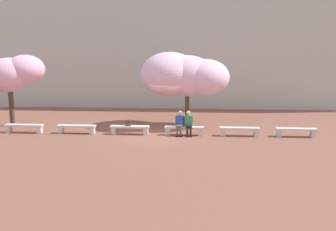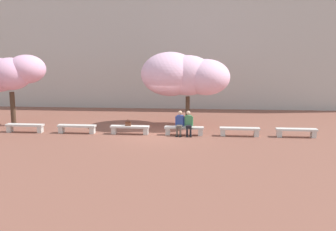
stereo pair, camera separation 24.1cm
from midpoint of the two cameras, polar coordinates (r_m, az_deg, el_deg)
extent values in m
plane|color=brown|center=(20.83, -1.30, -2.78)|extent=(100.00, 100.00, 0.00)
cube|color=#B7B2A8|center=(31.23, 0.79, 11.41)|extent=(33.00, 4.00, 10.78)
cube|color=beige|center=(22.65, -19.79, -1.30)|extent=(2.06, 0.45, 0.10)
cube|color=beige|center=(23.07, -21.69, -1.80)|extent=(0.24, 0.34, 0.35)
cube|color=beige|center=(22.35, -17.76, -1.93)|extent=(0.24, 0.34, 0.35)
cube|color=beige|center=(21.62, -12.80, -1.47)|extent=(2.06, 0.45, 0.10)
cube|color=beige|center=(21.95, -14.91, -1.99)|extent=(0.24, 0.34, 0.35)
cube|color=beige|center=(21.42, -10.59, -2.12)|extent=(0.24, 0.34, 0.35)
cube|color=beige|center=(20.94, -5.24, -1.63)|extent=(2.06, 0.45, 0.10)
cube|color=beige|center=(21.16, -7.52, -2.18)|extent=(0.24, 0.34, 0.35)
cube|color=beige|center=(20.85, -2.90, -2.29)|extent=(0.24, 0.34, 0.35)
cube|color=beige|center=(20.64, 2.69, -1.77)|extent=(2.06, 0.45, 0.10)
cube|color=beige|center=(20.75, 0.31, -2.34)|extent=(0.24, 0.34, 0.35)
cube|color=beige|center=(20.67, 5.06, -2.42)|extent=(0.24, 0.34, 0.35)
cube|color=beige|center=(20.75, 10.69, -1.87)|extent=(2.06, 0.45, 0.10)
cube|color=beige|center=(20.73, 8.30, -2.45)|extent=(0.24, 0.34, 0.35)
cube|color=beige|center=(20.89, 13.02, -2.51)|extent=(0.24, 0.34, 0.35)
cube|color=beige|center=(21.25, 18.46, -1.94)|extent=(2.06, 0.45, 0.10)
cube|color=beige|center=(21.12, 16.15, -2.52)|extent=(0.24, 0.34, 0.35)
cube|color=beige|center=(21.51, 20.66, -2.54)|extent=(0.24, 0.34, 0.35)
cube|color=black|center=(20.34, 1.62, -3.01)|extent=(0.13, 0.23, 0.06)
cylinder|color=brown|center=(20.35, 1.65, -2.39)|extent=(0.10, 0.10, 0.42)
cube|color=black|center=(20.31, 2.12, -3.03)|extent=(0.13, 0.23, 0.06)
cylinder|color=brown|center=(20.32, 2.15, -2.41)|extent=(0.10, 0.10, 0.42)
cube|color=brown|center=(20.46, 2.00, -1.56)|extent=(0.33, 0.43, 0.12)
cube|color=#2D4289|center=(20.62, 2.11, -0.70)|extent=(0.36, 0.26, 0.54)
sphere|color=tan|center=(20.55, 2.11, 0.41)|extent=(0.21, 0.21, 0.21)
cylinder|color=#2D4289|center=(20.64, 1.52, -0.80)|extent=(0.09, 0.09, 0.50)
cylinder|color=#2D4289|center=(20.57, 2.67, -0.85)|extent=(0.09, 0.09, 0.50)
cube|color=black|center=(20.30, 3.14, -3.04)|extent=(0.12, 0.23, 0.06)
cylinder|color=black|center=(20.31, 3.13, -2.43)|extent=(0.10, 0.10, 0.42)
cube|color=black|center=(20.32, 3.64, -3.04)|extent=(0.12, 0.23, 0.06)
cylinder|color=black|center=(20.33, 3.64, -2.42)|extent=(0.10, 0.10, 0.42)
cube|color=black|center=(20.44, 3.34, -1.58)|extent=(0.32, 0.43, 0.12)
cube|color=#428451|center=(20.60, 3.30, -0.72)|extent=(0.36, 0.26, 0.54)
sphere|color=beige|center=(20.53, 3.31, 0.39)|extent=(0.21, 0.21, 0.21)
cylinder|color=#428451|center=(20.57, 2.72, -0.85)|extent=(0.09, 0.09, 0.50)
cylinder|color=#428451|center=(20.61, 3.88, -0.84)|extent=(0.09, 0.09, 0.50)
cube|color=brown|center=(20.93, -5.49, -1.20)|extent=(0.30, 0.14, 0.22)
cube|color=#552C1C|center=(20.91, -5.49, -0.96)|extent=(0.30, 0.15, 0.04)
torus|color=#4A2718|center=(20.90, -5.49, -0.77)|extent=(0.14, 0.02, 0.14)
cylinder|color=#473323|center=(22.89, 3.16, 0.59)|extent=(0.24, 0.24, 1.75)
ellipsoid|color=#EFB7D1|center=(22.64, 3.21, 5.84)|extent=(3.06, 2.78, 2.29)
ellipsoid|color=#EFB7D1|center=(22.94, 0.63, 6.05)|extent=(3.40, 3.70, 2.55)
ellipsoid|color=#EFB7D1|center=(22.65, 5.84, 5.56)|extent=(2.74, 3.01, 2.06)
cylinder|color=#473323|center=(24.73, -21.33, 0.90)|extent=(0.29, 0.29, 1.99)
ellipsoid|color=#EAA8C6|center=(24.51, -21.63, 5.63)|extent=(2.50, 2.29, 1.88)
ellipsoid|color=#EAA8C6|center=(24.34, -19.59, 6.35)|extent=(2.23, 2.13, 1.67)
camera|label=1|loc=(0.12, -89.67, 0.06)|focal=42.00mm
camera|label=2|loc=(0.12, 90.33, -0.06)|focal=42.00mm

